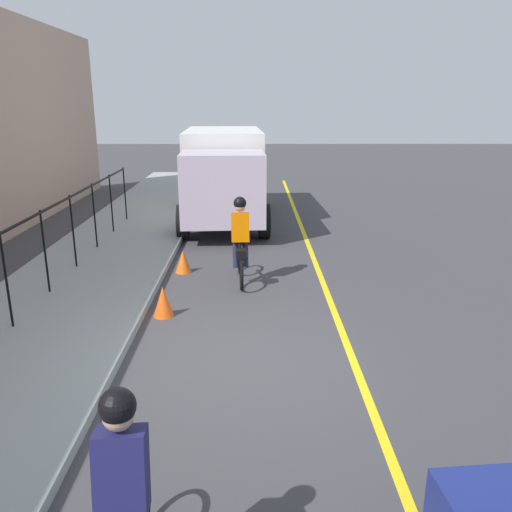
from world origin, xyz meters
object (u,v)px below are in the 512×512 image
(traffic_cone_near, at_px, (163,301))
(traffic_cone_far, at_px, (183,261))
(box_truck_background, at_px, (224,171))
(cyclist_follow, at_px, (125,504))
(cyclist_lead, at_px, (240,241))

(traffic_cone_near, xyz_separation_m, traffic_cone_far, (2.45, -0.04, -0.03))
(box_truck_background, distance_m, traffic_cone_far, 5.63)
(box_truck_background, distance_m, traffic_cone_near, 8.02)
(cyclist_follow, relative_size, traffic_cone_far, 3.65)
(traffic_cone_near, bearing_deg, cyclist_follow, -173.03)
(box_truck_background, height_order, traffic_cone_far, box_truck_background)
(cyclist_lead, xyz_separation_m, cyclist_follow, (-7.24, 0.66, 0.00))
(box_truck_background, bearing_deg, cyclist_lead, 3.49)
(traffic_cone_near, bearing_deg, box_truck_background, -4.84)
(traffic_cone_far, bearing_deg, box_truck_background, -6.62)
(traffic_cone_far, bearing_deg, cyclist_lead, -118.41)
(cyclist_lead, xyz_separation_m, traffic_cone_far, (0.70, 1.29, -0.66))
(traffic_cone_near, distance_m, traffic_cone_far, 2.45)
(cyclist_follow, relative_size, traffic_cone_near, 3.30)
(cyclist_follow, bearing_deg, box_truck_background, -3.48)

